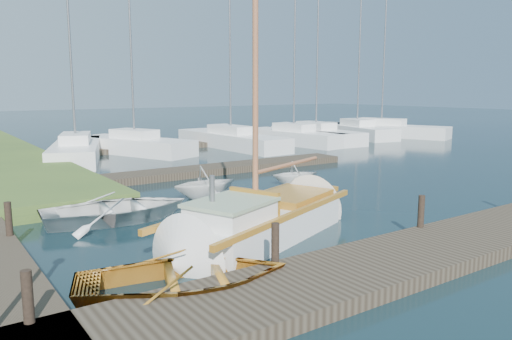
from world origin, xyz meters
TOP-DOWN VIEW (x-y plane):
  - ground at (0.00, 0.00)m, footprint 160.00×160.00m
  - near_dock at (0.00, -6.00)m, footprint 18.00×2.20m
  - far_dock at (2.00, 6.50)m, footprint 14.00×1.60m
  - pontoon at (10.00, 16.00)m, footprint 30.00×1.60m
  - mooring_post_0 at (-7.50, -5.00)m, footprint 0.16×0.16m
  - mooring_post_1 at (-3.00, -5.00)m, footprint 0.16×0.16m
  - mooring_post_2 at (1.50, -5.00)m, footprint 0.16×0.16m
  - mooring_post_4 at (-7.00, 0.00)m, footprint 0.16×0.16m
  - sailboat at (-1.60, -2.64)m, footprint 7.37×4.48m
  - dinghy at (-4.82, -4.70)m, footprint 4.60×3.92m
  - tender_a at (-4.09, 0.99)m, footprint 4.35×3.31m
  - tender_b at (-0.57, 2.23)m, footprint 2.31×2.00m
  - tender_d at (3.53, 2.40)m, footprint 2.21×2.02m
  - marina_boat_0 at (-1.70, 14.04)m, footprint 4.77×8.57m
  - marina_boat_1 at (1.76, 14.76)m, footprint 4.94×7.88m
  - marina_boat_3 at (7.91, 14.24)m, footprint 2.59×9.79m
  - marina_boat_4 at (12.42, 13.51)m, footprint 3.09×8.02m
  - marina_boat_5 at (14.59, 13.71)m, footprint 2.73×8.34m
  - marina_boat_6 at (19.37, 14.42)m, footprint 3.84×8.06m
  - marina_boat_7 at (21.65, 14.01)m, footprint 5.86×10.25m

SIDE VIEW (x-z plane):
  - ground at x=0.00m, z-range 0.00..0.00m
  - near_dock at x=0.00m, z-range 0.00..0.30m
  - far_dock at x=2.00m, z-range 0.00..0.30m
  - pontoon at x=10.00m, z-range 0.00..0.30m
  - sailboat at x=-1.60m, z-range -4.57..5.26m
  - dinghy at x=-4.82m, z-range 0.00..0.81m
  - tender_a at x=-4.09m, z-range 0.00..0.84m
  - tender_d at x=3.53m, z-range 0.00..0.99m
  - marina_boat_1 at x=1.76m, z-range -4.08..5.20m
  - marina_boat_7 at x=21.65m, z-range -4.93..6.06m
  - marina_boat_5 at x=14.59m, z-range -4.68..5.81m
  - marina_boat_6 at x=19.37m, z-range -4.86..6.01m
  - marina_boat_0 at x=-1.70m, z-range -5.18..6.33m
  - marina_boat_3 at x=7.91m, z-range -5.64..6.78m
  - marina_boat_4 at x=12.42m, z-range -5.24..6.40m
  - tender_b at x=-0.57m, z-range 0.00..1.21m
  - mooring_post_0 at x=-7.50m, z-range 0.30..1.10m
  - mooring_post_1 at x=-3.00m, z-range 0.30..1.10m
  - mooring_post_2 at x=1.50m, z-range 0.30..1.10m
  - mooring_post_4 at x=-7.00m, z-range 0.30..1.10m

